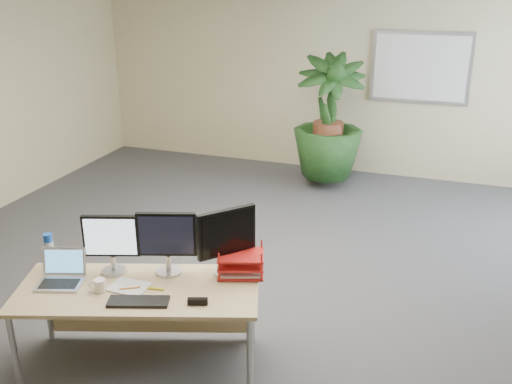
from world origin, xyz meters
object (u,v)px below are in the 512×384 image
(desk, at_px, (142,297))
(monitor_right, at_px, (167,239))
(floor_plant, at_px, (328,133))
(laptop, at_px, (62,274))
(monitor_left, at_px, (111,240))

(desk, xyz_separation_m, monitor_right, (0.14, 0.18, 0.41))
(desk, height_order, floor_plant, floor_plant)
(floor_plant, relative_size, monitor_right, 3.12)
(desk, relative_size, laptop, 4.81)
(laptop, bearing_deg, floor_plant, 76.88)
(desk, bearing_deg, monitor_left, 167.30)
(desk, relative_size, monitor_right, 3.83)
(floor_plant, height_order, monitor_left, floor_plant)
(monitor_left, xyz_separation_m, laptop, (-0.28, -0.24, -0.20))
(monitor_left, bearing_deg, monitor_right, 18.20)
(monitor_left, distance_m, monitor_right, 0.41)
(desk, relative_size, floor_plant, 1.23)
(monitor_left, relative_size, monitor_right, 0.95)
(monitor_right, bearing_deg, monitor_left, -161.80)
(laptop, bearing_deg, desk, 18.78)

